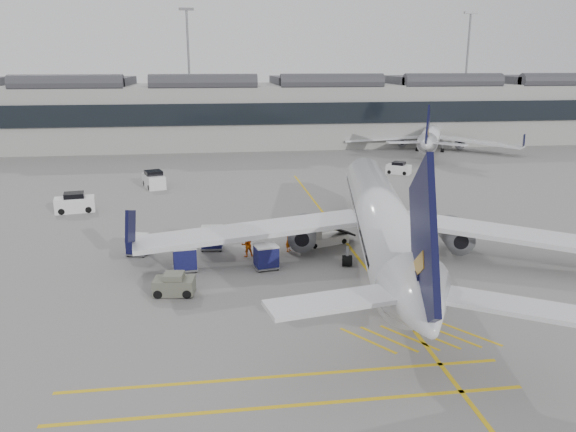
{
  "coord_description": "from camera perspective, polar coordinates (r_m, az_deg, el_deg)",
  "views": [
    {
      "loc": [
        -1.29,
        -34.38,
        14.95
      ],
      "look_at": [
        4.22,
        5.14,
        4.0
      ],
      "focal_mm": 35.0,
      "sensor_mm": 36.0,
      "label": 1
    }
  ],
  "objects": [
    {
      "name": "ground",
      "position": [
        37.52,
        -5.37,
        -8.21
      ],
      "size": [
        220.0,
        220.0,
        0.0
      ],
      "primitive_type": "plane",
      "color": "gray",
      "rests_on": "ground"
    },
    {
      "name": "terminal",
      "position": [
        106.68,
        -7.34,
        10.49
      ],
      "size": [
        200.0,
        20.45,
        12.4
      ],
      "color": "#9E9E99",
      "rests_on": "ground"
    },
    {
      "name": "light_masts",
      "position": [
        120.38,
        -8.41,
        14.97
      ],
      "size": [
        113.0,
        0.6,
        25.45
      ],
      "color": "slate",
      "rests_on": "ground"
    },
    {
      "name": "apron_markings",
      "position": [
        48.17,
        6.03,
        -2.81
      ],
      "size": [
        0.25,
        60.0,
        0.01
      ],
      "primitive_type": "cube",
      "color": "gold",
      "rests_on": "ground"
    },
    {
      "name": "airliner_main",
      "position": [
        44.09,
        9.43,
        -0.23
      ],
      "size": [
        37.56,
        41.41,
        11.11
      ],
      "rotation": [
        0.0,
        0.0,
        -0.19
      ],
      "color": "silver",
      "rests_on": "ground"
    },
    {
      "name": "airliner_far",
      "position": [
        101.99,
        14.34,
        7.93
      ],
      "size": [
        28.08,
        30.98,
        8.86
      ],
      "rotation": [
        0.0,
        0.0,
        -0.43
      ],
      "color": "silver",
      "rests_on": "ground"
    },
    {
      "name": "belt_loader",
      "position": [
        47.8,
        3.67,
        -2.2
      ],
      "size": [
        4.89,
        2.8,
        1.94
      ],
      "rotation": [
        0.0,
        0.0,
        0.33
      ],
      "color": "silver",
      "rests_on": "ground"
    },
    {
      "name": "baggage_cart_a",
      "position": [
        46.63,
        -7.75,
        -2.17
      ],
      "size": [
        1.95,
        1.66,
        1.92
      ],
      "rotation": [
        0.0,
        0.0,
        -0.09
      ],
      "color": "gray",
      "rests_on": "ground"
    },
    {
      "name": "baggage_cart_b",
      "position": [
        42.22,
        -10.45,
        -4.18
      ],
      "size": [
        1.97,
        1.68,
        1.91
      ],
      "rotation": [
        0.0,
        0.0,
        0.11
      ],
      "color": "gray",
      "rests_on": "ground"
    },
    {
      "name": "baggage_cart_c",
      "position": [
        41.93,
        -2.23,
        -4.11
      ],
      "size": [
        2.01,
        1.77,
        1.86
      ],
      "rotation": [
        0.0,
        0.0,
        0.2
      ],
      "color": "gray",
      "rests_on": "ground"
    },
    {
      "name": "baggage_cart_d",
      "position": [
        46.49,
        -15.05,
        -2.77
      ],
      "size": [
        1.94,
        1.75,
        1.71
      ],
      "rotation": [
        0.0,
        0.0,
        -0.3
      ],
      "color": "gray",
      "rests_on": "ground"
    },
    {
      "name": "ramp_agent_a",
      "position": [
        45.84,
        0.07,
        -2.44
      ],
      "size": [
        0.74,
        0.82,
        1.89
      ],
      "primitive_type": "imported",
      "rotation": [
        0.0,
        0.0,
        1.03
      ],
      "color": "orange",
      "rests_on": "ground"
    },
    {
      "name": "ramp_agent_b",
      "position": [
        44.7,
        -4.19,
        -2.91
      ],
      "size": [
        1.1,
        0.94,
        1.96
      ],
      "primitive_type": "imported",
      "rotation": [
        0.0,
        0.0,
        3.38
      ],
      "color": "orange",
      "rests_on": "ground"
    },
    {
      "name": "pushback_tug",
      "position": [
        38.32,
        -11.49,
        -6.88
      ],
      "size": [
        2.82,
        1.94,
        1.48
      ],
      "rotation": [
        0.0,
        0.0,
        -0.13
      ],
      "color": "#5C5D4F",
      "rests_on": "ground"
    },
    {
      "name": "safety_cone_nose",
      "position": [
        57.65,
        6.74,
        0.5
      ],
      "size": [
        0.41,
        0.41,
        0.56
      ],
      "primitive_type": "cone",
      "color": "#F24C0A",
      "rests_on": "ground"
    },
    {
      "name": "safety_cone_engine",
      "position": [
        43.46,
        8.95,
        -4.58
      ],
      "size": [
        0.4,
        0.4,
        0.55
      ],
      "primitive_type": "cone",
      "color": "#F24C0A",
      "rests_on": "ground"
    },
    {
      "name": "service_van_left",
      "position": [
        61.96,
        -20.85,
        1.22
      ],
      "size": [
        4.2,
        2.62,
        2.01
      ],
      "rotation": [
        0.0,
        0.0,
        0.18
      ],
      "color": "silver",
      "rests_on": "ground"
    },
    {
      "name": "service_van_mid",
      "position": [
        71.22,
        -13.47,
        3.58
      ],
      "size": [
        3.2,
        4.52,
        2.1
      ],
      "rotation": [
        0.0,
        0.0,
        1.88
      ],
      "color": "silver",
      "rests_on": "ground"
    },
    {
      "name": "service_van_right",
      "position": [
        79.49,
        11.17,
        4.76
      ],
      "size": [
        3.59,
        3.19,
        1.67
      ],
      "rotation": [
        0.0,
        0.0,
        -0.61
      ],
      "color": "silver",
      "rests_on": "ground"
    }
  ]
}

